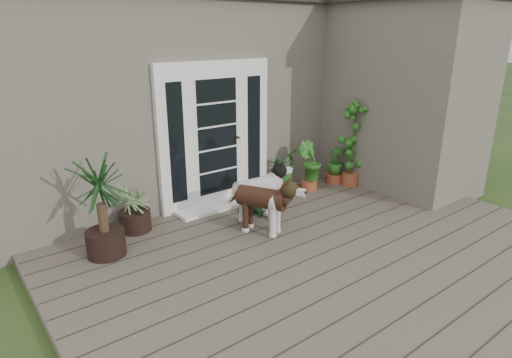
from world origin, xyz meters
TOP-DOWN VIEW (x-y plane):
  - deck at (0.00, 0.40)m, footprint 6.20×4.60m
  - house_main at (0.00, 4.65)m, footprint 7.40×4.00m
  - house_wing at (2.90, 1.50)m, footprint 1.60×2.40m
  - door_unit at (-0.20, 2.60)m, footprint 1.90×0.14m
  - door_step at (-0.20, 2.40)m, footprint 1.60×0.40m
  - brindle_dog at (-0.35, 1.31)m, footprint 0.72×0.93m
  - white_dog at (-0.15, 1.67)m, footprint 0.89×0.44m
  - spider_plant at (-1.64, 2.40)m, footprint 0.83×0.83m
  - yucca at (-2.19, 1.96)m, footprint 1.02×1.02m
  - herb_a at (1.01, 2.40)m, footprint 0.65×0.65m
  - herb_b at (1.32, 2.12)m, footprint 0.58×0.58m
  - herb_c at (1.93, 2.10)m, footprint 0.43×0.43m
  - sapling at (2.04, 1.84)m, footprint 0.58×0.58m
  - clog_left at (-0.11, 1.97)m, footprint 0.22×0.31m
  - clog_right at (0.03, 1.85)m, footprint 0.25×0.36m

SIDE VIEW (x-z plane):
  - deck at x=0.00m, z-range 0.00..0.12m
  - door_step at x=-0.20m, z-range 0.12..0.17m
  - clog_left at x=-0.11m, z-range 0.12..0.20m
  - clog_right at x=0.03m, z-range 0.12..0.22m
  - herb_c at x=1.93m, z-range 0.12..0.63m
  - herb_a at x=1.01m, z-range 0.12..0.71m
  - herb_b at x=1.32m, z-range 0.12..0.73m
  - white_dog at x=-0.15m, z-range 0.12..0.84m
  - brindle_dog at x=-0.35m, z-range 0.12..0.84m
  - spider_plant at x=-1.64m, z-range 0.12..0.86m
  - yucca at x=-2.19m, z-range 0.12..1.36m
  - sapling at x=2.04m, z-range 0.12..1.68m
  - door_unit at x=-0.20m, z-range 0.12..2.27m
  - house_main at x=0.00m, z-range 0.00..3.10m
  - house_wing at x=2.90m, z-range 0.00..3.10m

